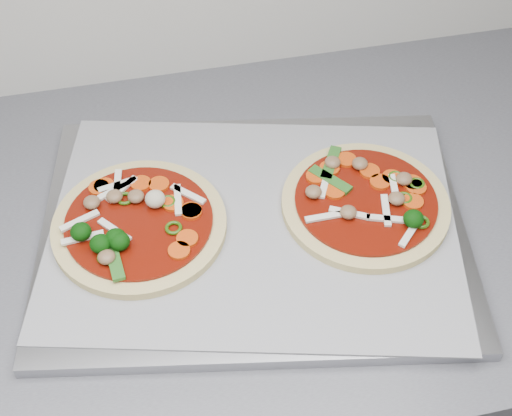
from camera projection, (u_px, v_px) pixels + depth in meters
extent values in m
cube|color=#B9B9B7|center=(157.00, 414.00, 1.20)|extent=(3.60, 0.60, 0.86)
cube|color=slate|center=(118.00, 250.00, 0.86)|extent=(3.60, 0.60, 0.04)
cube|color=#97979C|center=(254.00, 228.00, 0.85)|extent=(0.56, 0.45, 0.02)
cube|color=#97979C|center=(253.00, 223.00, 0.84)|extent=(0.55, 0.45, 0.00)
cylinder|color=#D7C67D|center=(140.00, 225.00, 0.83)|extent=(0.25, 0.25, 0.01)
cylinder|color=maroon|center=(139.00, 221.00, 0.83)|extent=(0.21, 0.21, 0.00)
cylinder|color=#FC3D0B|center=(173.00, 203.00, 0.84)|extent=(0.03, 0.03, 0.00)
cube|color=#2F6D28|center=(114.00, 259.00, 0.78)|extent=(0.02, 0.06, 0.00)
ellipsoid|color=#063D06|center=(119.00, 241.00, 0.79)|extent=(0.03, 0.03, 0.02)
torus|color=#274F0B|center=(106.00, 257.00, 0.79)|extent=(0.02, 0.02, 0.00)
cylinder|color=#FC3D0B|center=(187.00, 239.00, 0.80)|extent=(0.04, 0.04, 0.00)
ellipsoid|color=#063D06|center=(116.00, 238.00, 0.79)|extent=(0.03, 0.03, 0.02)
ellipsoid|color=#C1B997|center=(155.00, 199.00, 0.83)|extent=(0.03, 0.03, 0.02)
cylinder|color=#FC3D0B|center=(104.00, 186.00, 0.86)|extent=(0.03, 0.03, 0.00)
cylinder|color=#FC3D0B|center=(99.00, 188.00, 0.86)|extent=(0.03, 0.03, 0.00)
cube|color=white|center=(178.00, 200.00, 0.84)|extent=(0.01, 0.05, 0.00)
cube|color=white|center=(115.00, 230.00, 0.81)|extent=(0.04, 0.04, 0.00)
cube|color=white|center=(116.00, 190.00, 0.85)|extent=(0.05, 0.03, 0.00)
cube|color=white|center=(117.00, 184.00, 0.86)|extent=(0.02, 0.05, 0.00)
ellipsoid|color=#063D06|center=(100.00, 244.00, 0.79)|extent=(0.03, 0.03, 0.02)
torus|color=#274F0B|center=(168.00, 202.00, 0.84)|extent=(0.03, 0.03, 0.00)
cube|color=white|center=(122.00, 189.00, 0.85)|extent=(0.04, 0.04, 0.00)
cube|color=white|center=(188.00, 194.00, 0.85)|extent=(0.04, 0.04, 0.00)
ellipsoid|color=olive|center=(92.00, 202.00, 0.83)|extent=(0.03, 0.03, 0.01)
cube|color=white|center=(80.00, 221.00, 0.82)|extent=(0.05, 0.03, 0.00)
torus|color=#274F0B|center=(174.00, 228.00, 0.81)|extent=(0.02, 0.02, 0.00)
cylinder|color=#FC3D0B|center=(191.00, 211.00, 0.83)|extent=(0.03, 0.03, 0.00)
ellipsoid|color=olive|center=(114.00, 196.00, 0.84)|extent=(0.03, 0.03, 0.01)
cylinder|color=#FC3D0B|center=(179.00, 251.00, 0.79)|extent=(0.04, 0.04, 0.00)
ellipsoid|color=olive|center=(107.00, 257.00, 0.78)|extent=(0.03, 0.03, 0.01)
cylinder|color=#FC3D0B|center=(159.00, 184.00, 0.86)|extent=(0.03, 0.03, 0.00)
torus|color=#274F0B|center=(125.00, 199.00, 0.84)|extent=(0.02, 0.02, 0.00)
cube|color=white|center=(118.00, 185.00, 0.86)|extent=(0.05, 0.02, 0.00)
ellipsoid|color=olive|center=(136.00, 196.00, 0.84)|extent=(0.03, 0.03, 0.01)
cube|color=white|center=(83.00, 238.00, 0.80)|extent=(0.05, 0.01, 0.00)
cylinder|color=#FC3D0B|center=(191.00, 211.00, 0.83)|extent=(0.03, 0.03, 0.00)
cylinder|color=#FC3D0B|center=(141.00, 184.00, 0.86)|extent=(0.03, 0.03, 0.00)
ellipsoid|color=#063D06|center=(81.00, 232.00, 0.80)|extent=(0.03, 0.03, 0.02)
cylinder|color=#D7C67D|center=(365.00, 204.00, 0.85)|extent=(0.20, 0.20, 0.01)
cylinder|color=maroon|center=(366.00, 200.00, 0.85)|extent=(0.17, 0.17, 0.00)
cube|color=#2F6D28|center=(331.00, 163.00, 0.88)|extent=(0.04, 0.06, 0.00)
ellipsoid|color=olive|center=(404.00, 179.00, 0.86)|extent=(0.03, 0.03, 0.01)
cylinder|color=#FC3D0B|center=(316.00, 176.00, 0.87)|extent=(0.03, 0.03, 0.00)
ellipsoid|color=olive|center=(348.00, 212.00, 0.82)|extent=(0.02, 0.02, 0.01)
ellipsoid|color=#063D06|center=(413.00, 219.00, 0.81)|extent=(0.03, 0.03, 0.02)
cylinder|color=#FC3D0B|center=(346.00, 160.00, 0.89)|extent=(0.03, 0.03, 0.00)
cylinder|color=#FC3D0B|center=(380.00, 182.00, 0.86)|extent=(0.03, 0.03, 0.00)
cube|color=white|center=(325.00, 184.00, 0.86)|extent=(0.03, 0.05, 0.00)
ellipsoid|color=olive|center=(397.00, 199.00, 0.84)|extent=(0.03, 0.03, 0.01)
cylinder|color=#FC3D0B|center=(392.00, 178.00, 0.87)|extent=(0.03, 0.03, 0.00)
torus|color=#274F0B|center=(396.00, 177.00, 0.87)|extent=(0.03, 0.03, 0.00)
cylinder|color=#FC3D0B|center=(413.00, 183.00, 0.86)|extent=(0.04, 0.04, 0.00)
cube|color=white|center=(386.00, 210.00, 0.83)|extent=(0.02, 0.05, 0.00)
torus|color=#274F0B|center=(404.00, 198.00, 0.84)|extent=(0.02, 0.02, 0.00)
cube|color=white|center=(387.00, 219.00, 0.82)|extent=(0.05, 0.02, 0.00)
cube|color=white|center=(349.00, 213.00, 0.83)|extent=(0.05, 0.03, 0.00)
ellipsoid|color=olive|center=(333.00, 162.00, 0.88)|extent=(0.03, 0.03, 0.01)
cube|color=#2F6D28|center=(330.00, 180.00, 0.86)|extent=(0.05, 0.05, 0.00)
ellipsoid|color=olive|center=(314.00, 192.00, 0.85)|extent=(0.03, 0.03, 0.01)
cube|color=white|center=(394.00, 189.00, 0.85)|extent=(0.02, 0.05, 0.00)
cube|color=white|center=(325.00, 217.00, 0.82)|extent=(0.05, 0.01, 0.00)
cylinder|color=#FC3D0B|center=(329.00, 168.00, 0.88)|extent=(0.03, 0.03, 0.00)
cylinder|color=#FC3D0B|center=(335.00, 191.00, 0.85)|extent=(0.03, 0.03, 0.00)
cylinder|color=#FC3D0B|center=(370.00, 171.00, 0.87)|extent=(0.03, 0.03, 0.00)
torus|color=#274F0B|center=(417.00, 184.00, 0.86)|extent=(0.03, 0.03, 0.00)
cylinder|color=#FC3D0B|center=(416.00, 188.00, 0.86)|extent=(0.03, 0.03, 0.00)
torus|color=#274F0B|center=(421.00, 222.00, 0.82)|extent=(0.03, 0.03, 0.00)
cylinder|color=#FC3D0B|center=(413.00, 202.00, 0.84)|extent=(0.03, 0.03, 0.00)
cube|color=white|center=(410.00, 232.00, 0.81)|extent=(0.04, 0.04, 0.00)
ellipsoid|color=olive|center=(360.00, 164.00, 0.88)|extent=(0.02, 0.02, 0.01)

